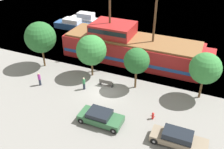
% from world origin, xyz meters
% --- Properties ---
extents(ground_plane, '(160.00, 160.00, 0.00)m').
position_xyz_m(ground_plane, '(0.00, 0.00, 0.00)').
color(ground_plane, gray).
extents(pirate_ship, '(20.41, 5.60, 12.23)m').
position_xyz_m(pirate_ship, '(0.10, 8.70, 1.92)').
color(pirate_ship, '#A31E1E').
rests_on(pirate_ship, water_surface).
extents(moored_boat_dockside, '(7.71, 2.23, 1.87)m').
position_xyz_m(moored_boat_dockside, '(-13.23, 15.73, 0.72)').
color(moored_boat_dockside, navy).
rests_on(moored_boat_dockside, water_surface).
extents(moored_boat_outer, '(7.84, 2.20, 1.98)m').
position_xyz_m(moored_boat_outer, '(-12.41, 19.40, 0.73)').
color(moored_boat_outer, silver).
rests_on(moored_boat_outer, water_surface).
extents(parked_car_curb_front, '(4.31, 1.99, 1.30)m').
position_xyz_m(parked_car_curb_front, '(1.88, -4.87, 0.66)').
color(parked_car_curb_front, '#2D5B38').
rests_on(parked_car_curb_front, ground_plane).
extents(parked_car_curb_mid, '(4.90, 1.77, 1.41)m').
position_xyz_m(parked_car_curb_mid, '(9.35, -4.75, 0.70)').
color(parked_car_curb_mid, '#7F705B').
rests_on(parked_car_curb_mid, ground_plane).
extents(fire_hydrant, '(0.42, 0.25, 0.76)m').
position_xyz_m(fire_hydrant, '(6.43, -2.34, 0.41)').
color(fire_hydrant, red).
rests_on(fire_hydrant, ground_plane).
extents(bench_promenade_east, '(1.68, 0.45, 0.85)m').
position_xyz_m(bench_promenade_east, '(-0.26, 1.14, 0.44)').
color(bench_promenade_east, '#4C4742').
rests_on(bench_promenade_east, ground_plane).
extents(pedestrian_walking_near, '(0.32, 0.32, 1.67)m').
position_xyz_m(pedestrian_walking_near, '(-7.63, -1.84, 0.84)').
color(pedestrian_walking_near, '#232838').
rests_on(pedestrian_walking_near, ground_plane).
extents(pedestrian_walking_far, '(0.32, 0.32, 1.59)m').
position_xyz_m(pedestrian_walking_far, '(-2.34, -0.51, 0.80)').
color(pedestrian_walking_far, '#232838').
rests_on(pedestrian_walking_far, ground_plane).
extents(tree_row_east, '(3.99, 3.99, 6.17)m').
position_xyz_m(tree_row_east, '(-9.98, 2.26, 4.17)').
color(tree_row_east, brown).
rests_on(tree_row_east, ground_plane).
extents(tree_row_mideast, '(3.72, 3.72, 5.38)m').
position_xyz_m(tree_row_mideast, '(-2.91, 2.71, 3.52)').
color(tree_row_mideast, brown).
rests_on(tree_row_mideast, ground_plane).
extents(tree_row_midwest, '(2.93, 2.93, 5.04)m').
position_xyz_m(tree_row_midwest, '(3.02, 2.24, 3.57)').
color(tree_row_midwest, brown).
rests_on(tree_row_midwest, ground_plane).
extents(tree_row_west, '(3.35, 3.35, 5.42)m').
position_xyz_m(tree_row_west, '(10.24, 3.22, 3.74)').
color(tree_row_west, brown).
rests_on(tree_row_west, ground_plane).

